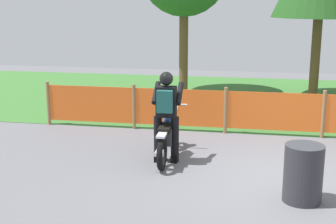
# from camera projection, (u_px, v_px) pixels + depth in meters

# --- Properties ---
(ground) EXTENTS (24.00, 24.00, 0.02)m
(ground) POSITION_uv_depth(u_px,v_px,m) (277.00, 179.00, 8.12)
(ground) COLOR #5B5B60
(grass_verge) EXTENTS (24.00, 7.71, 0.01)m
(grass_verge) POSITION_uv_depth(u_px,v_px,m) (268.00, 99.00, 14.34)
(grass_verge) COLOR #386B2D
(grass_verge) RESTS_ON ground
(barrier_fence) EXTENTS (10.63, 0.08, 1.05)m
(barrier_fence) POSITION_uv_depth(u_px,v_px,m) (274.00, 112.00, 10.53)
(barrier_fence) COLOR olive
(barrier_fence) RESTS_ON ground
(motorcycle_lead) EXTENTS (0.58, 1.98, 0.94)m
(motorcycle_lead) POSITION_uv_depth(u_px,v_px,m) (168.00, 135.00, 9.08)
(motorcycle_lead) COLOR black
(motorcycle_lead) RESTS_ON ground
(rider_lead) EXTENTS (0.55, 0.68, 1.69)m
(rider_lead) POSITION_uv_depth(u_px,v_px,m) (166.00, 112.00, 8.76)
(rider_lead) COLOR black
(rider_lead) RESTS_ON ground
(oil_drum) EXTENTS (0.58, 0.58, 0.88)m
(oil_drum) POSITION_uv_depth(u_px,v_px,m) (303.00, 173.00, 7.13)
(oil_drum) COLOR #2D2D33
(oil_drum) RESTS_ON ground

